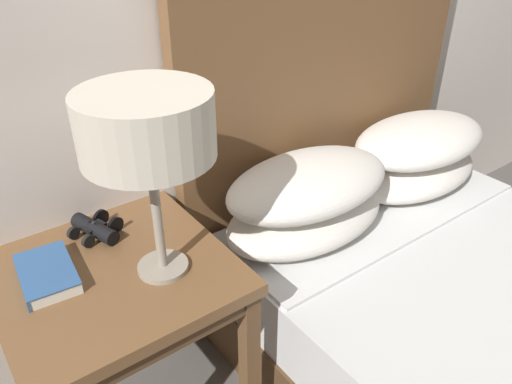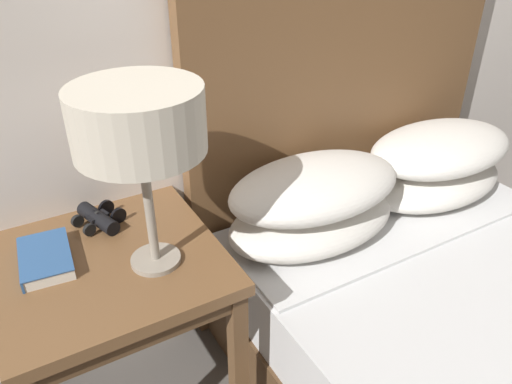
{
  "view_description": "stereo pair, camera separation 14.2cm",
  "coord_description": "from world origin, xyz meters",
  "px_view_note": "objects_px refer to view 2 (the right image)",
  "views": [
    {
      "loc": [
        -1.01,
        -0.28,
        1.46
      ],
      "look_at": [
        -0.29,
        0.69,
        0.73
      ],
      "focal_mm": 35.0,
      "sensor_mm": 36.0,
      "label": 1
    },
    {
      "loc": [
        -0.89,
        -0.36,
        1.46
      ],
      "look_at": [
        -0.29,
        0.69,
        0.73
      ],
      "focal_mm": 35.0,
      "sensor_mm": 36.0,
      "label": 2
    }
  ],
  "objects_px": {
    "table_lamp": "(138,124)",
    "nightstand": "(111,281)",
    "book_on_nightstand": "(45,258)",
    "bed": "(504,355)",
    "binoculars_pair": "(99,218)"
  },
  "relations": [
    {
      "from": "table_lamp",
      "to": "binoculars_pair",
      "type": "xyz_separation_m",
      "value": [
        -0.08,
        0.24,
        -0.37
      ]
    },
    {
      "from": "nightstand",
      "to": "book_on_nightstand",
      "type": "xyz_separation_m",
      "value": [
        -0.14,
        0.05,
        0.1
      ]
    },
    {
      "from": "book_on_nightstand",
      "to": "table_lamp",
      "type": "bearing_deg",
      "value": -28.24
    },
    {
      "from": "bed",
      "to": "binoculars_pair",
      "type": "height_order",
      "value": "bed"
    },
    {
      "from": "table_lamp",
      "to": "binoculars_pair",
      "type": "height_order",
      "value": "table_lamp"
    },
    {
      "from": "nightstand",
      "to": "bed",
      "type": "height_order",
      "value": "bed"
    },
    {
      "from": "nightstand",
      "to": "book_on_nightstand",
      "type": "distance_m",
      "value": 0.18
    },
    {
      "from": "book_on_nightstand",
      "to": "binoculars_pair",
      "type": "height_order",
      "value": "binoculars_pair"
    },
    {
      "from": "table_lamp",
      "to": "book_on_nightstand",
      "type": "distance_m",
      "value": 0.47
    },
    {
      "from": "table_lamp",
      "to": "nightstand",
      "type": "bearing_deg",
      "value": 142.37
    },
    {
      "from": "nightstand",
      "to": "book_on_nightstand",
      "type": "bearing_deg",
      "value": 160.08
    },
    {
      "from": "binoculars_pair",
      "to": "book_on_nightstand",
      "type": "bearing_deg",
      "value": -147.24
    },
    {
      "from": "nightstand",
      "to": "bed",
      "type": "distance_m",
      "value": 1.15
    },
    {
      "from": "bed",
      "to": "book_on_nightstand",
      "type": "distance_m",
      "value": 1.32
    },
    {
      "from": "nightstand",
      "to": "table_lamp",
      "type": "bearing_deg",
      "value": -37.63
    }
  ]
}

